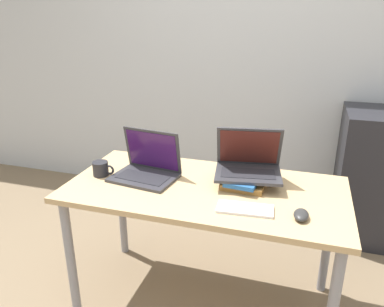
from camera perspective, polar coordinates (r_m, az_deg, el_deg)
wall_back at (r=3.15m, az=9.14°, el=15.94°), size 8.00×0.05×2.70m
desk at (r=2.01m, az=1.96°, el=-7.24°), size 1.45×0.72×0.74m
laptop_left at (r=2.08m, az=-6.92°, el=-2.25°), size 0.37×0.29×0.26m
book_stack at (r=2.01m, az=8.07°, el=-4.05°), size 0.23×0.29×0.05m
laptop_on_books at (r=2.00m, az=8.57°, el=-1.67°), size 0.38×0.31×0.25m
wireless_keyboard at (r=1.77m, az=8.09°, el=-8.33°), size 0.27×0.14×0.01m
mouse at (r=1.75m, az=16.31°, el=-8.96°), size 0.07×0.11×0.04m
mug at (r=2.15m, az=-13.68°, el=-2.27°), size 0.13×0.09×0.08m
mini_fridge at (r=3.03m, az=25.48°, el=-3.06°), size 0.45×0.57×0.96m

